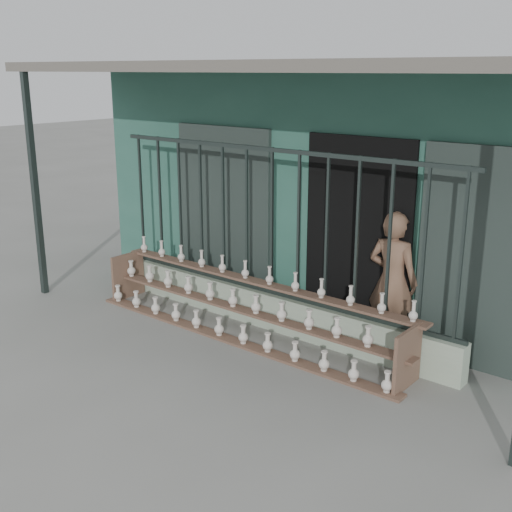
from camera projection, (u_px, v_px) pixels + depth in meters
The scene contains 6 objects.
ground at pixel (199, 362), 7.10m from camera, with size 60.00×60.00×0.00m, color slate.
workshop_building at pixel (390, 171), 9.79m from camera, with size 7.40×6.60×3.21m.
parapet_wall at pixel (271, 310), 8.01m from camera, with size 5.00×0.20×0.45m, color #9EB097.
security_fence at pixel (272, 223), 7.69m from camera, with size 5.00×0.04×1.80m.
shelf_rack at pixel (243, 307), 7.72m from camera, with size 4.50×0.68×0.85m.
elderly_woman at pixel (392, 281), 7.26m from camera, with size 0.59×0.39×1.62m, color brown.
Camera 1 is at (4.59, -4.63, 3.12)m, focal length 45.00 mm.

